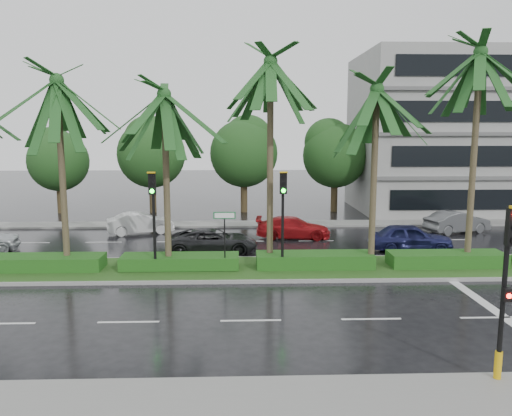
{
  "coord_description": "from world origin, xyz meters",
  "views": [
    {
      "loc": [
        -0.35,
        -20.64,
        6.16
      ],
      "look_at": [
        0.39,
        1.5,
        2.75
      ],
      "focal_mm": 35.0,
      "sensor_mm": 36.0,
      "label": 1
    }
  ],
  "objects_px": {
    "signal_near": "(506,286)",
    "car_grey": "(457,222)",
    "signal_median_left": "(153,207)",
    "car_red": "(293,228)",
    "car_white": "(141,223)",
    "street_sign": "(225,226)",
    "car_darkgrey": "(212,241)",
    "car_blue": "(410,238)"
  },
  "relations": [
    {
      "from": "signal_near",
      "to": "car_grey",
      "type": "xyz_separation_m",
      "value": [
        7.0,
        18.41,
        -1.83
      ]
    },
    {
      "from": "signal_median_left",
      "to": "car_grey",
      "type": "xyz_separation_m",
      "value": [
        17.0,
        8.72,
        -2.33
      ]
    },
    {
      "from": "car_red",
      "to": "signal_median_left",
      "type": "bearing_deg",
      "value": 143.26
    },
    {
      "from": "signal_near",
      "to": "car_white",
      "type": "bearing_deg",
      "value": 123.39
    },
    {
      "from": "street_sign",
      "to": "car_red",
      "type": "bearing_deg",
      "value": 62.71
    },
    {
      "from": "signal_median_left",
      "to": "car_darkgrey",
      "type": "relative_size",
      "value": 0.95
    },
    {
      "from": "signal_near",
      "to": "signal_median_left",
      "type": "xyz_separation_m",
      "value": [
        -10.0,
        9.69,
        0.49
      ]
    },
    {
      "from": "signal_median_left",
      "to": "car_blue",
      "type": "distance_m",
      "value": 13.35
    },
    {
      "from": "signal_near",
      "to": "car_red",
      "type": "relative_size",
      "value": 1.01
    },
    {
      "from": "street_sign",
      "to": "car_darkgrey",
      "type": "bearing_deg",
      "value": 101.06
    },
    {
      "from": "car_white",
      "to": "signal_median_left",
      "type": "bearing_deg",
      "value": 178.11
    },
    {
      "from": "street_sign",
      "to": "car_darkgrey",
      "type": "xyz_separation_m",
      "value": [
        -0.74,
        3.78,
        -1.48
      ]
    },
    {
      "from": "car_blue",
      "to": "car_grey",
      "type": "height_order",
      "value": "car_blue"
    },
    {
      "from": "signal_near",
      "to": "car_grey",
      "type": "relative_size",
      "value": 1.07
    },
    {
      "from": "signal_median_left",
      "to": "street_sign",
      "type": "xyz_separation_m",
      "value": [
        3.0,
        0.18,
        -0.87
      ]
    },
    {
      "from": "car_red",
      "to": "street_sign",
      "type": "bearing_deg",
      "value": 158.11
    },
    {
      "from": "signal_near",
      "to": "car_white",
      "type": "relative_size",
      "value": 1.1
    },
    {
      "from": "street_sign",
      "to": "car_blue",
      "type": "relative_size",
      "value": 0.62
    },
    {
      "from": "car_darkgrey",
      "to": "car_red",
      "type": "relative_size",
      "value": 1.07
    },
    {
      "from": "car_white",
      "to": "car_grey",
      "type": "relative_size",
      "value": 0.97
    },
    {
      "from": "car_darkgrey",
      "to": "car_red",
      "type": "distance_m",
      "value": 5.71
    },
    {
      "from": "street_sign",
      "to": "car_grey",
      "type": "xyz_separation_m",
      "value": [
        14.0,
        8.54,
        -1.45
      ]
    },
    {
      "from": "street_sign",
      "to": "signal_near",
      "type": "bearing_deg",
      "value": -54.66
    },
    {
      "from": "car_red",
      "to": "car_grey",
      "type": "bearing_deg",
      "value": -77.66
    },
    {
      "from": "street_sign",
      "to": "car_red",
      "type": "height_order",
      "value": "street_sign"
    },
    {
      "from": "street_sign",
      "to": "car_red",
      "type": "distance_m",
      "value": 8.34
    },
    {
      "from": "car_darkgrey",
      "to": "car_red",
      "type": "bearing_deg",
      "value": -54.64
    },
    {
      "from": "signal_near",
      "to": "car_grey",
      "type": "distance_m",
      "value": 19.78
    },
    {
      "from": "car_white",
      "to": "car_blue",
      "type": "xyz_separation_m",
      "value": [
        14.87,
        -5.01,
        0.06
      ]
    },
    {
      "from": "signal_median_left",
      "to": "street_sign",
      "type": "distance_m",
      "value": 3.13
    },
    {
      "from": "signal_median_left",
      "to": "signal_near",
      "type": "bearing_deg",
      "value": -44.09
    },
    {
      "from": "signal_near",
      "to": "car_grey",
      "type": "bearing_deg",
      "value": 69.18
    },
    {
      "from": "signal_median_left",
      "to": "car_white",
      "type": "distance_m",
      "value": 9.68
    },
    {
      "from": "car_red",
      "to": "car_white",
      "type": "bearing_deg",
      "value": 85.39
    },
    {
      "from": "car_red",
      "to": "car_blue",
      "type": "height_order",
      "value": "car_blue"
    },
    {
      "from": "signal_median_left",
      "to": "car_grey",
      "type": "distance_m",
      "value": 19.25
    },
    {
      "from": "signal_median_left",
      "to": "car_red",
      "type": "relative_size",
      "value": 1.01
    },
    {
      "from": "street_sign",
      "to": "car_blue",
      "type": "xyz_separation_m",
      "value": [
        9.5,
        3.9,
        -1.41
      ]
    },
    {
      "from": "car_white",
      "to": "signal_near",
      "type": "bearing_deg",
      "value": -163.14
    },
    {
      "from": "signal_near",
      "to": "car_blue",
      "type": "xyz_separation_m",
      "value": [
        2.5,
        13.77,
        -1.79
      ]
    },
    {
      "from": "signal_near",
      "to": "car_white",
      "type": "xyz_separation_m",
      "value": [
        -12.37,
        18.78,
        -1.85
      ]
    },
    {
      "from": "car_white",
      "to": "car_red",
      "type": "relative_size",
      "value": 0.92
    }
  ]
}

